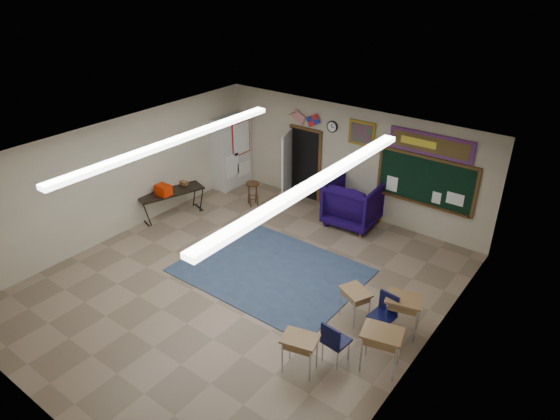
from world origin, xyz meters
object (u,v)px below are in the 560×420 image
Objects in this scene: folding_table at (171,202)px; wooden_stool at (253,194)px; wingback_armchair at (353,203)px; student_desk_front_left at (355,303)px; student_desk_front_right at (403,313)px.

folding_table reaches higher than wooden_stool.
wingback_armchair is at bearing 15.25° from wooden_stool.
folding_table is at bearing 28.28° from wingback_armchair.
student_desk_front_left reaches higher than wooden_stool.
folding_table is 2.31m from wooden_stool.
wingback_armchair reaches higher than wooden_stool.
student_desk_front_left is 0.94m from student_desk_front_right.
folding_table is at bearing -162.24° from student_desk_front_left.
student_desk_front_right is at bearing 38.48° from student_desk_front_left.
folding_table is at bearing 160.94° from student_desk_front_right.
student_desk_front_right reaches higher than wooden_stool.
wingback_armchair reaches higher than folding_table.
wingback_armchair is at bearing 145.47° from student_desk_front_left.
wooden_stool is (-5.76, 2.45, -0.09)m from student_desk_front_right.
wingback_armchair reaches higher than student_desk_front_right.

